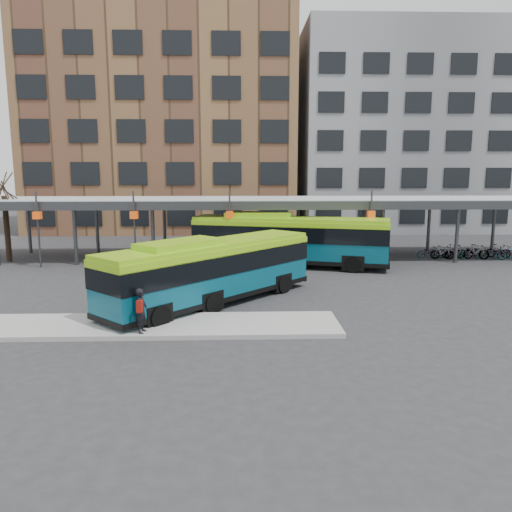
{
  "coord_description": "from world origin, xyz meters",
  "views": [
    {
      "loc": [
        -2.34,
        -21.78,
        6.03
      ],
      "look_at": [
        -1.55,
        2.98,
        1.8
      ],
      "focal_mm": 35.0,
      "sensor_mm": 36.0,
      "label": 1
    }
  ],
  "objects_px": {
    "tree": "(7,225)",
    "bus_front": "(212,269)",
    "bus_rear": "(289,239)",
    "pedestrian": "(141,310)"
  },
  "relations": [
    {
      "from": "tree",
      "to": "bus_rear",
      "type": "bearing_deg",
      "value": -6.98
    },
    {
      "from": "tree",
      "to": "bus_front",
      "type": "xyz_separation_m",
      "value": [
        14.37,
        -11.5,
        -0.81
      ]
    },
    {
      "from": "tree",
      "to": "bus_rear",
      "type": "distance_m",
      "value": 18.92
    },
    {
      "from": "tree",
      "to": "pedestrian",
      "type": "height_order",
      "value": "tree"
    },
    {
      "from": "bus_rear",
      "to": "pedestrian",
      "type": "relative_size",
      "value": 7.62
    },
    {
      "from": "tree",
      "to": "bus_front",
      "type": "height_order",
      "value": "tree"
    },
    {
      "from": "bus_rear",
      "to": "tree",
      "type": "bearing_deg",
      "value": -171.06
    },
    {
      "from": "tree",
      "to": "bus_rear",
      "type": "xyz_separation_m",
      "value": [
        18.77,
        -2.3,
        -0.66
      ]
    },
    {
      "from": "tree",
      "to": "pedestrian",
      "type": "distance_m",
      "value": 20.14
    },
    {
      "from": "bus_rear",
      "to": "pedestrian",
      "type": "distance_m",
      "value": 15.36
    }
  ]
}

